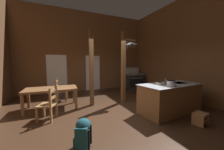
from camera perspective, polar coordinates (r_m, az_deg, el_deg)
name	(u,v)px	position (r m, az deg, el deg)	size (l,w,h in m)	color
ground_plane	(113,115)	(4.25, 0.63, -17.67)	(7.96, 8.32, 0.10)	#382316
wall_back	(86,52)	(7.59, -11.59, 10.18)	(7.96, 0.14, 4.51)	brown
wall_right	(192,48)	(6.39, 32.57, 10.34)	(0.14, 8.32, 4.51)	brown
glazed_door_back_left	(57,74)	(7.34, -23.66, 0.37)	(1.00, 0.01, 2.05)	white
glazed_panel_back_right	(93,73)	(7.60, -8.66, 0.93)	(0.84, 0.01, 2.05)	white
kitchen_island	(170,98)	(4.64, 24.86, -9.43)	(2.24, 1.15, 0.94)	brown
stove_range	(134,81)	(8.12, 9.79, -2.65)	(1.19, 0.89, 1.32)	#272727
support_post_with_pot_rack	(124,64)	(5.17, 5.64, 5.01)	(0.72, 0.27, 2.86)	brown
support_post_center	(92,68)	(4.80, -9.28, 3.14)	(0.14, 0.14, 2.86)	brown
step_stool	(200,118)	(4.23, 35.13, -15.53)	(0.41, 0.35, 0.30)	#9E7044
dining_table	(52,91)	(4.96, -25.76, -6.37)	(1.72, 0.95, 0.74)	brown
ladderback_chair_near_window	(60,90)	(5.87, -22.38, -6.44)	(0.51, 0.51, 0.95)	#9E7044
ladderback_chair_by_post	(49,104)	(4.09, -26.75, -11.77)	(0.57, 0.57, 0.95)	#9E7044
backpack	(83,133)	(2.65, -13.03, -24.27)	(0.37, 0.38, 0.60)	#194756
stockpot_on_counter	(171,83)	(4.10, 25.17, -3.43)	(0.32, 0.25, 0.17)	#A8AAB2
mixing_bowl_on_counter	(160,83)	(4.26, 20.77, -3.60)	(0.21, 0.21, 0.08)	#B2A893
bottle_tall_on_counter	(166,81)	(4.24, 23.24, -2.66)	(0.07, 0.07, 0.29)	#56331E
bottle_short_on_counter	(166,81)	(4.44, 23.27, -2.49)	(0.08, 0.08, 0.26)	#56331E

